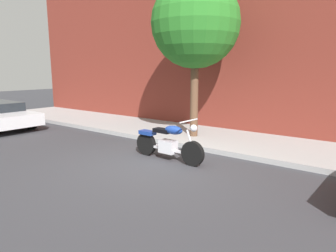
% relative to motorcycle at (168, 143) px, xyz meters
% --- Properties ---
extents(ground_plane, '(60.00, 60.00, 0.00)m').
position_rel_motorcycle_xyz_m(ground_plane, '(-0.12, -0.55, -0.45)').
color(ground_plane, '#38383D').
extents(sidewalk, '(23.04, 2.88, 0.14)m').
position_rel_motorcycle_xyz_m(sidewalk, '(-0.12, 2.64, -0.38)').
color(sidewalk, '#A4A4A4').
rests_on(sidewalk, ground).
extents(building_facade, '(23.04, 0.50, 8.13)m').
position_rel_motorcycle_xyz_m(building_facade, '(-0.12, 4.34, 3.61)').
color(building_facade, maroon).
rests_on(building_facade, ground).
extents(motorcycle, '(2.12, 0.70, 1.10)m').
position_rel_motorcycle_xyz_m(motorcycle, '(0.00, 0.00, 0.00)').
color(motorcycle, black).
rests_on(motorcycle, ground).
extents(street_tree, '(2.76, 2.76, 5.07)m').
position_rel_motorcycle_xyz_m(street_tree, '(-0.68, 2.29, 3.22)').
color(street_tree, brown).
rests_on(street_tree, ground).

